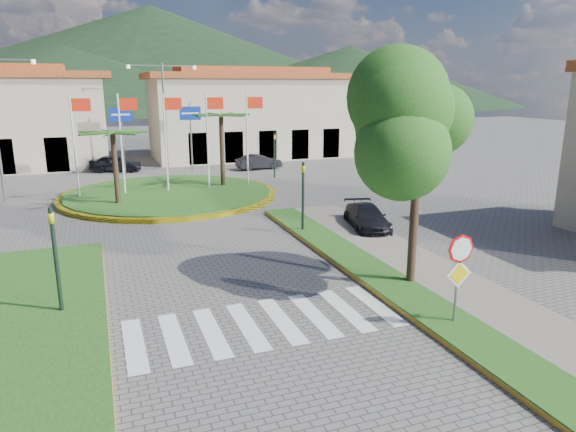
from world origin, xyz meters
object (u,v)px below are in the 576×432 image
object	(u,v)px
deciduous_tree	(420,127)
car_dark_a	(116,163)
car_dark_b	(259,162)
roundabout_island	(170,194)
car_side_right	(367,218)
stop_sign	(459,265)

from	to	relation	value
deciduous_tree	car_dark_a	world-z (taller)	deciduous_tree
deciduous_tree	car_dark_b	size ratio (longest dim) A/B	1.90
roundabout_island	car_dark_b	size ratio (longest dim) A/B	3.55
roundabout_island	car_side_right	size ratio (longest dim) A/B	3.34
car_dark_b	deciduous_tree	bearing A→B (deg)	169.38
roundabout_island	stop_sign	size ratio (longest dim) A/B	4.79
roundabout_island	car_dark_a	xyz separation A→B (m)	(-2.55, 10.77, 0.48)
car_dark_b	car_side_right	xyz separation A→B (m)	(-0.59, -18.48, -0.04)
deciduous_tree	car_side_right	world-z (taller)	deciduous_tree
stop_sign	roundabout_island	bearing A→B (deg)	103.73
stop_sign	deciduous_tree	distance (m)	4.59
roundabout_island	deciduous_tree	xyz separation A→B (m)	(5.50, -17.00, 5.01)
stop_sign	car_dark_b	xyz separation A→B (m)	(3.19, 28.08, -1.20)
deciduous_tree	car_dark_b	world-z (taller)	deciduous_tree
car_dark_a	stop_sign	bearing A→B (deg)	-149.82
roundabout_island	car_side_right	bearing A→B (deg)	-54.32
car_side_right	car_dark_a	bearing A→B (deg)	128.54
car_dark_a	car_dark_b	world-z (taller)	car_dark_a
roundabout_island	car_dark_a	size ratio (longest dim) A/B	3.32
deciduous_tree	car_dark_a	distance (m)	29.27
car_dark_a	car_dark_b	bearing A→B (deg)	-87.81
stop_sign	car_dark_b	distance (m)	28.28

